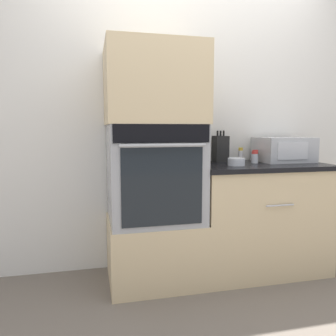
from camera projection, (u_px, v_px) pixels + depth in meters
ground_plane at (210, 293)px, 2.32m from camera, size 12.00×12.00×0.00m
wall_back at (186, 118)px, 2.78m from camera, size 8.00×0.05×2.50m
oven_cabinet_base at (154, 250)px, 2.51m from camera, size 0.69×0.60×0.47m
wall_oven at (154, 173)px, 2.43m from camera, size 0.67×0.64×0.71m
oven_cabinet_upper at (154, 86)px, 2.36m from camera, size 0.69×0.60×0.56m
counter_unit at (258, 217)px, 2.68m from camera, size 1.06×0.63×0.88m
microwave at (284, 150)px, 2.77m from camera, size 0.43×0.35×0.20m
knife_block at (220, 149)px, 2.76m from camera, size 0.11×0.13×0.26m
bowl at (236, 162)px, 2.48m from camera, size 0.13×0.13×0.06m
condiment_jar_near at (241, 155)px, 2.79m from camera, size 0.04×0.04×0.12m
condiment_jar_mid at (255, 156)px, 2.72m from camera, size 0.05×0.05×0.10m
condiment_jar_far at (255, 157)px, 2.65m from camera, size 0.05×0.05×0.10m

